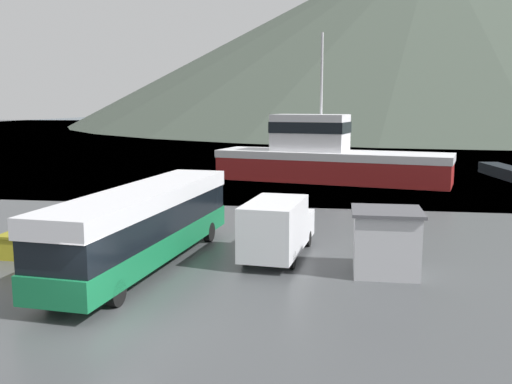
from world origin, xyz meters
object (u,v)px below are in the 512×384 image
storage_bin (18,246)px  tour_bus (145,222)px  fishing_boat (327,157)px  small_boat (505,172)px  delivery_van (277,227)px  dock_kiosk (386,241)px

storage_bin → tour_bus: bearing=-3.0°
fishing_boat → small_boat: size_ratio=2.45×
small_boat → delivery_van: bearing=-127.2°
delivery_van → fishing_boat: 24.41m
storage_bin → dock_kiosk: dock_kiosk is taller
fishing_boat → dock_kiosk: fishing_boat is taller
tour_bus → dock_kiosk: bearing=8.1°
fishing_boat → storage_bin: 28.80m
dock_kiosk → storage_bin: bearing=-179.7°
tour_bus → fishing_boat: bearing=82.3°
fishing_boat → storage_bin: fishing_boat is taller
delivery_van → fishing_boat: (1.32, 24.37, 0.73)m
delivery_van → storage_bin: 10.87m
fishing_boat → dock_kiosk: bearing=19.4°
storage_bin → dock_kiosk: (15.02, 0.08, 0.73)m
tour_bus → dock_kiosk: (9.33, 0.37, -0.52)m
tour_bus → storage_bin: size_ratio=9.21×
delivery_van → dock_kiosk: (4.32, -1.69, -0.06)m
tour_bus → fishing_boat: 27.18m
fishing_boat → dock_kiosk: size_ratio=7.59×
tour_bus → dock_kiosk: 9.35m
tour_bus → small_boat: 38.13m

